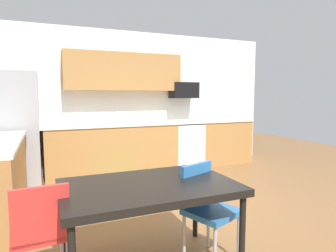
{
  "coord_description": "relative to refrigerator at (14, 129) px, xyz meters",
  "views": [
    {
      "loc": [
        -1.71,
        -3.05,
        1.47
      ],
      "look_at": [
        0.0,
        1.0,
        1.0
      ],
      "focal_mm": 31.29,
      "sensor_mm": 36.0,
      "label": 1
    }
  ],
  "objects": [
    {
      "name": "ground_plane",
      "position": [
        2.18,
        -2.22,
        -0.92
      ],
      "size": [
        12.0,
        12.0,
        0.0
      ],
      "primitive_type": "plane",
      "color": "olive"
    },
    {
      "name": "wall_back",
      "position": [
        2.18,
        0.43,
        0.43
      ],
      "size": [
        5.8,
        0.1,
        2.7
      ],
      "primitive_type": "cube",
      "color": "white",
      "rests_on": "ground"
    },
    {
      "name": "cabinet_run_back",
      "position": [
        1.62,
        0.08,
        -0.47
      ],
      "size": [
        2.39,
        0.6,
        0.9
      ],
      "primitive_type": "cube",
      "color": "#AD7A42",
      "rests_on": "ground"
    },
    {
      "name": "cabinet_run_back_right",
      "position": [
        4.0,
        0.08,
        -0.47
      ],
      "size": [
        1.16,
        0.6,
        0.9
      ],
      "primitive_type": "cube",
      "color": "#AD7A42",
      "rests_on": "ground"
    },
    {
      "name": "countertop_back",
      "position": [
        2.18,
        0.08,
        0.0
      ],
      "size": [
        4.8,
        0.64,
        0.04
      ],
      "primitive_type": "cube",
      "color": "silver",
      "rests_on": "cabinet_run_back"
    },
    {
      "name": "upper_cabinets_back",
      "position": [
        1.88,
        0.21,
        0.98
      ],
      "size": [
        2.2,
        0.34,
        0.7
      ],
      "primitive_type": "cube",
      "color": "#AD7A42"
    },
    {
      "name": "refrigerator",
      "position": [
        0.0,
        0.0,
        0.0
      ],
      "size": [
        0.76,
        0.7,
        1.84
      ],
      "primitive_type": "cube",
      "color": "#9EA0A5",
      "rests_on": "ground"
    },
    {
      "name": "oven_range",
      "position": [
        3.12,
        0.08,
        -0.46
      ],
      "size": [
        0.6,
        0.6,
        0.91
      ],
      "color": "white",
      "rests_on": "ground"
    },
    {
      "name": "microwave",
      "position": [
        3.12,
        0.18,
        0.64
      ],
      "size": [
        0.54,
        0.36,
        0.32
      ],
      "primitive_type": "cube",
      "color": "black"
    },
    {
      "name": "sink_basin",
      "position": [
        1.72,
        0.08,
        -0.04
      ],
      "size": [
        0.48,
        0.4,
        0.14
      ],
      "primitive_type": "cube",
      "color": "#A5A8AD",
      "rests_on": "countertop_back"
    },
    {
      "name": "sink_faucet",
      "position": [
        1.72,
        0.26,
        0.12
      ],
      "size": [
        0.02,
        0.02,
        0.24
      ],
      "primitive_type": "cylinder",
      "color": "#B2B5BA",
      "rests_on": "countertop_back"
    },
    {
      "name": "dining_table",
      "position": [
        1.23,
        -3.07,
        -0.23
      ],
      "size": [
        1.4,
        0.9,
        0.75
      ],
      "color": "black",
      "rests_on": "ground"
    },
    {
      "name": "chair_near_table",
      "position": [
        1.76,
        -3.08,
        -0.41
      ],
      "size": [
        0.52,
        0.52,
        0.85
      ],
      "color": "#2D72B7",
      "rests_on": "ground"
    },
    {
      "name": "chair_far_side",
      "position": [
        0.41,
        -3.05,
        -0.41
      ],
      "size": [
        0.43,
        0.43,
        0.85
      ],
      "color": "red",
      "rests_on": "ground"
    },
    {
      "name": "floor_mat",
      "position": [
        1.62,
        -0.57,
        -0.91
      ],
      "size": [
        0.7,
        0.5,
        0.01
      ],
      "primitive_type": "cube",
      "color": "#4CA54C",
      "rests_on": "ground"
    }
  ]
}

